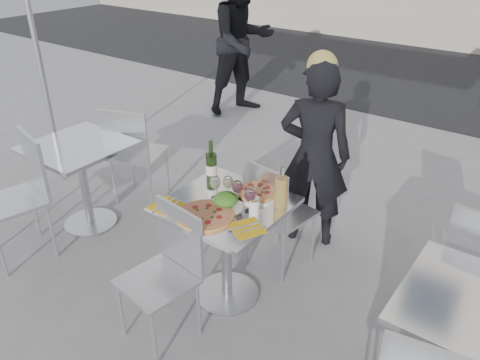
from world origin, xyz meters
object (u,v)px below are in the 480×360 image
Objects in this scene: woman_diner at (315,156)px; pizza_near at (205,215)px; chair_far at (274,208)px; main_table at (226,231)px; side_chair_lnear at (23,187)px; wineglass_white_b at (228,183)px; pedestrian_a at (242,41)px; salad_plate at (226,200)px; side_table_right at (473,339)px; side_table_left at (81,168)px; pizza_far at (257,192)px; chair_near at (168,264)px; carafe at (281,193)px; napkin_left at (167,206)px; wineglass_red_b at (250,196)px; sugar_shaker at (254,206)px; side_chair_lfar at (133,149)px; wineglass_white_a at (215,183)px; wine_bottle at (211,166)px; wineglass_red_a at (237,187)px; napkin_right at (247,228)px.

woman_diner is 4.30× the size of pizza_near.
main_table is at bearing 89.00° from chair_far.
wineglass_white_b is at bearing 33.18° from side_chair_lnear.
pedestrian_a is 8.70× the size of salad_plate.
side_table_right is (1.50, 0.00, 0.00)m from main_table.
chair_far reaches higher than side_table_left.
wineglass_white_b is at bearing -129.16° from pizza_far.
chair_far is 0.55m from woman_diner.
carafe is (0.41, 0.58, 0.36)m from chair_near.
woman_diner reaches higher than napkin_left.
woman_diner is at bearing 94.05° from wineglass_red_b.
woman_diner is at bearing 96.00° from sugar_shaker.
side_chair_lnear is at bearing -156.81° from pizza_far.
side_table_left is at bearing -179.53° from sugar_shaker.
chair_near is 1.42m from woman_diner.
chair_far is 0.34m from pizza_far.
wineglass_red_b is (0.10, -0.44, 0.34)m from chair_far.
pizza_near is 1.73× the size of napkin_left.
woman_diner reaches higher than pizza_near.
salad_plate is at bearing -170.22° from sugar_shaker.
side_chair_lfar reaches higher than wineglass_white_a.
main_table is at bearing -123.06° from pedestrian_a.
wineglass_red_b is (0.20, -0.05, 0.00)m from wineglass_white_b.
napkin_left is (-0.27, -0.05, -0.01)m from pizza_near.
wine_bottle is (1.25, 0.17, 0.32)m from side_table_left.
pizza_near is at bearing -7.43° from side_table_left.
main_table is at bearing 88.54° from pizza_near.
pizza_near is at bearing -103.07° from wineglass_red_a.
woman_diner is 0.74m from pizza_far.
pedestrian_a is at bearing 123.75° from wineglass_white_a.
side_table_right is 4.76× the size of wineglass_white_b.
carafe is at bearing 19.45° from wineglass_red_a.
wineglass_white_b is 0.38m from napkin_right.
wineglass_white_b is 0.08m from wineglass_red_a.
side_table_right is 1.66m from chair_near.
wineglass_white_b is (-0.03, 0.06, 0.32)m from main_table.
chair_far is 2.97× the size of wine_bottle.
side_chair_lnear is 4.80× the size of napkin_left.
wineglass_white_b is (1.51, 0.55, 0.29)m from side_chair_lnear.
side_table_left is at bearing -175.48° from carafe.
napkin_right is (0.36, -0.15, -0.11)m from wineglass_white_a.
wineglass_red_a is 0.79× the size of napkin_left.
woman_diner is 3.10m from pedestrian_a.
napkin_right is (0.27, 0.05, -0.01)m from pizza_near.
carafe is (2.45, -2.93, -0.09)m from pedestrian_a.
pizza_near reaches higher than side_table_right.
chair_near is at bearing -75.46° from wine_bottle.
side_chair_lfar is 4.67× the size of napkin_left.
napkin_left is (-0.17, 0.19, 0.24)m from chair_near.
salad_plate reaches higher than side_table_right.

